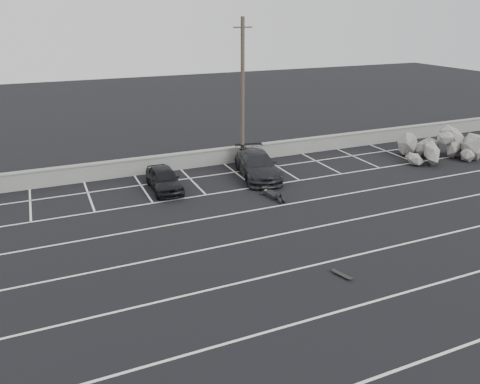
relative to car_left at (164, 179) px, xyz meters
name	(u,v)px	position (x,y,z in m)	size (l,w,h in m)	color
ground	(327,262)	(3.91, -10.71, -0.67)	(120.00, 120.00, 0.00)	black
seawall	(209,157)	(3.91, 3.29, -0.12)	(50.00, 0.45, 1.06)	gray
stall_lines	(275,221)	(3.83, -6.30, -0.66)	(36.00, 20.05, 0.01)	silver
car_left	(164,179)	(0.00, 0.00, 0.00)	(1.57, 3.91, 1.33)	black
car_right	(257,165)	(5.84, -0.08, 0.09)	(2.11, 5.19, 1.51)	black
utility_pole	(243,94)	(5.96, 2.49, 4.02)	(1.23, 0.25, 9.25)	#4C4238
trash_bin	(259,157)	(7.17, 2.47, -0.24)	(0.61, 0.61, 0.83)	black
riprap_pile	(437,150)	(18.93, -1.50, -0.06)	(6.23, 4.33, 1.80)	gray
person	(271,192)	(5.11, -3.32, -0.43)	(1.16, 2.47, 0.48)	black
skateboard	(342,275)	(3.84, -11.87, -0.60)	(0.40, 0.77, 0.09)	black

